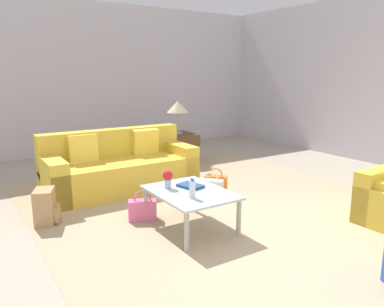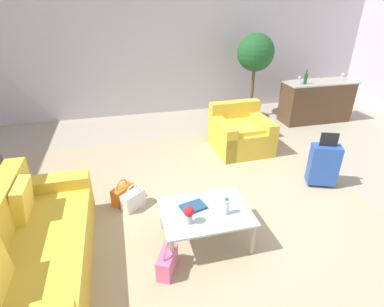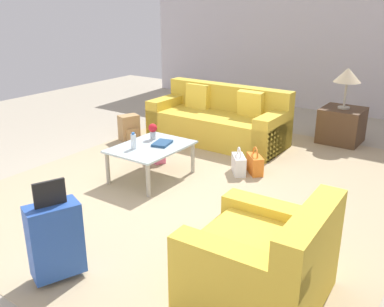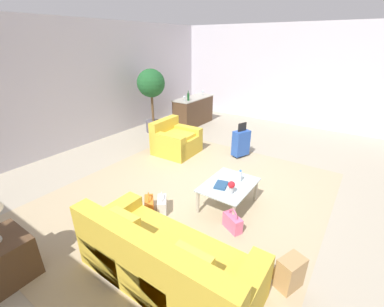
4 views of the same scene
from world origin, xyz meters
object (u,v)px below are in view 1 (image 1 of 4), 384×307
object	(u,v)px
coffee_table_book	(190,186)
table_lamp	(178,107)
side_table	(178,148)
handbag_orange	(216,184)
handbag_pink	(143,210)
flower_vase	(168,177)
water_bottle	(192,189)
handbag_white	(211,188)
backpack_tan	(46,207)
couch	(119,169)
coffee_table	(190,196)

from	to	relation	value
coffee_table_book	table_lamp	distance (m)	3.09
coffee_table_book	side_table	distance (m)	3.04
handbag_orange	coffee_table_book	bearing A→B (deg)	-50.09
handbag_pink	flower_vase	bearing A→B (deg)	33.88
flower_vase	handbag_orange	size ratio (longest dim) A/B	0.57
flower_vase	table_lamp	distance (m)	3.10
water_bottle	handbag_white	xyz separation A→B (m)	(-0.95, 0.92, -0.39)
water_bottle	table_lamp	xyz separation A→B (m)	(-3.00, 1.60, 0.51)
backpack_tan	couch	bearing A→B (deg)	123.74
coffee_table	side_table	distance (m)	3.18
side_table	table_lamp	distance (m)	0.76
handbag_white	backpack_tan	size ratio (longest dim) A/B	0.89
coffee_table_book	backpack_tan	size ratio (longest dim) A/B	0.67
couch	flower_vase	size ratio (longest dim) A/B	10.40
water_bottle	couch	bearing A→B (deg)	180.00
couch	water_bottle	size ratio (longest dim) A/B	10.45
coffee_table	handbag_white	distance (m)	1.14
handbag_pink	backpack_tan	distance (m)	1.08
table_lamp	handbag_pink	bearing A→B (deg)	-38.51
coffee_table	flower_vase	xyz separation A→B (m)	(-0.22, -0.15, 0.18)
table_lamp	backpack_tan	size ratio (longest dim) A/B	1.54
handbag_white	flower_vase	bearing A→B (deg)	-61.24
table_lamp	handbag_pink	xyz separation A→B (m)	(2.31, -1.83, -0.91)
water_bottle	table_lamp	size ratio (longest dim) A/B	0.33
coffee_table_book	table_lamp	size ratio (longest dim) A/B	0.43
coffee_table_book	handbag_orange	distance (m)	1.22
handbag_pink	handbag_orange	distance (m)	1.37
water_bottle	handbag_orange	distance (m)	1.58
handbag_white	backpack_tan	distance (m)	2.12
water_bottle	coffee_table_book	distance (m)	0.38
handbag_white	side_table	bearing A→B (deg)	161.57
couch	coffee_table_book	xyz separation A→B (m)	(1.67, 0.18, 0.14)
coffee_table	handbag_white	bearing A→B (deg)	132.58
water_bottle	side_table	world-z (taller)	water_bottle
coffee_table	backpack_tan	size ratio (longest dim) A/B	2.45
water_bottle	handbag_pink	size ratio (longest dim) A/B	0.57
side_table	handbag_pink	distance (m)	2.95
coffee_table_book	side_table	bearing A→B (deg)	137.81
flower_vase	backpack_tan	world-z (taller)	flower_vase
couch	table_lamp	distance (m)	2.03
couch	handbag_orange	distance (m)	1.43
coffee_table_book	handbag_white	bearing A→B (deg)	116.28
coffee_table_book	handbag_white	world-z (taller)	coffee_table_book
coffee_table_book	handbag_pink	world-z (taller)	coffee_table_book
coffee_table	handbag_orange	distance (m)	1.34
side_table	water_bottle	bearing A→B (deg)	-28.07
flower_vase	handbag_orange	world-z (taller)	flower_vase
water_bottle	coffee_table_book	bearing A→B (deg)	150.64
couch	backpack_tan	xyz separation A→B (m)	(0.80, -1.19, -0.11)
handbag_orange	water_bottle	bearing A→B (deg)	-45.21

